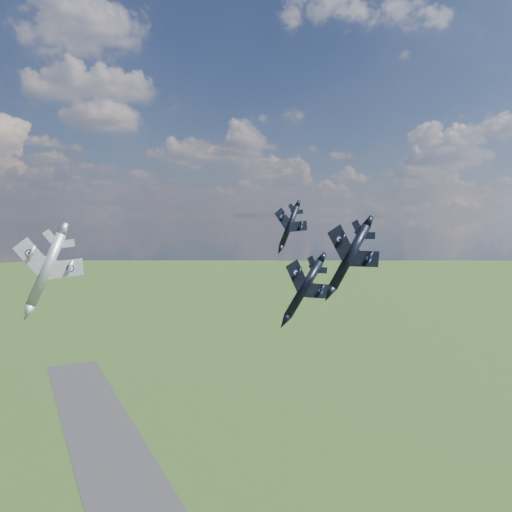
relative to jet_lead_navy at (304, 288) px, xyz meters
name	(u,v)px	position (x,y,z in m)	size (l,w,h in m)	color
jet_lead_navy	(304,288)	(0.00, 0.00, 0.00)	(10.03, 13.99, 2.89)	black
jet_right_navy	(350,257)	(4.65, -5.44, 5.27)	(10.68, 14.89, 3.08)	black
jet_high_navy	(289,226)	(18.30, 35.94, 8.99)	(10.10, 14.09, 2.91)	black
jet_left_silver	(46,269)	(-36.82, 9.50, 3.90)	(10.66, 14.86, 3.08)	#95979F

